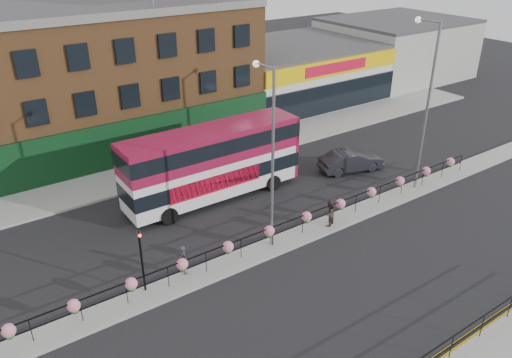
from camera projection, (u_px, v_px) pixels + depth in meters
ground at (288, 241)px, 26.78m from camera, size 120.00×120.00×0.00m
north_pavement at (184, 163)px, 35.56m from camera, size 60.00×4.00×0.15m
median at (288, 240)px, 26.74m from camera, size 60.00×1.60×0.15m
yellow_line_inner at (440, 354)px, 19.65m from camera, size 60.00×0.10×0.01m
yellow_line_outer at (443, 357)px, 19.52m from camera, size 60.00×0.10×0.01m
brick_building at (82, 78)px, 37.10m from camera, size 25.00×12.21×10.30m
supermarket at (292, 72)px, 48.37m from camera, size 15.00×12.25×5.30m
warehouse_east at (395, 48)px, 55.74m from camera, size 14.50×12.00×6.30m
median_railing at (288, 224)px, 26.31m from camera, size 30.04×0.56×1.23m
double_decker_bus at (213, 157)px, 29.91m from camera, size 11.24×2.86×4.55m
car at (351, 161)px, 34.32m from camera, size 3.86×5.26×1.47m
pedestrian_a at (184, 259)px, 23.76m from camera, size 0.56×0.38×1.52m
pedestrian_b at (329, 213)px, 27.60m from camera, size 1.15×1.10×1.53m
lamp_column_west at (270, 145)px, 23.94m from camera, size 0.34×1.65×9.42m
lamp_column_east at (426, 93)px, 29.57m from camera, size 0.37×1.82×10.37m
traffic_light_median at (140, 248)px, 21.88m from camera, size 0.15×0.28×3.65m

